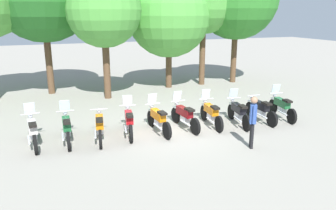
# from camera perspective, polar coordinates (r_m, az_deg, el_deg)

# --- Properties ---
(ground_plane) EXTENTS (80.00, 80.00, 0.00)m
(ground_plane) POSITION_cam_1_polar(r_m,az_deg,el_deg) (12.81, 0.79, -4.45)
(ground_plane) COLOR gray
(motorcycle_0) EXTENTS (0.62, 2.19, 1.37)m
(motorcycle_0) POSITION_cam_1_polar(r_m,az_deg,el_deg) (12.18, -22.27, -4.16)
(motorcycle_0) COLOR black
(motorcycle_0) RESTS_ON ground_plane
(motorcycle_1) EXTENTS (0.62, 2.19, 1.37)m
(motorcycle_1) POSITION_cam_1_polar(r_m,az_deg,el_deg) (12.10, -17.03, -3.77)
(motorcycle_1) COLOR black
(motorcycle_1) RESTS_ON ground_plane
(motorcycle_2) EXTENTS (0.69, 2.18, 0.99)m
(motorcycle_2) POSITION_cam_1_polar(r_m,az_deg,el_deg) (12.02, -11.68, -3.61)
(motorcycle_2) COLOR black
(motorcycle_2) RESTS_ON ground_plane
(motorcycle_3) EXTENTS (0.72, 2.17, 1.37)m
(motorcycle_3) POSITION_cam_1_polar(r_m,az_deg,el_deg) (12.36, -6.73, -2.77)
(motorcycle_3) COLOR black
(motorcycle_3) RESTS_ON ground_plane
(motorcycle_4) EXTENTS (0.62, 2.19, 1.37)m
(motorcycle_4) POSITION_cam_1_polar(r_m,az_deg,el_deg) (12.53, -1.71, -2.41)
(motorcycle_4) COLOR black
(motorcycle_4) RESTS_ON ground_plane
(motorcycle_5) EXTENTS (0.62, 2.19, 1.37)m
(motorcycle_5) POSITION_cam_1_polar(r_m,az_deg,el_deg) (12.95, 2.84, -1.81)
(motorcycle_5) COLOR black
(motorcycle_5) RESTS_ON ground_plane
(motorcycle_6) EXTENTS (0.62, 2.19, 1.37)m
(motorcycle_6) POSITION_cam_1_polar(r_m,az_deg,el_deg) (13.34, 7.39, -1.40)
(motorcycle_6) COLOR black
(motorcycle_6) RESTS_ON ground_plane
(motorcycle_7) EXTENTS (0.71, 2.18, 1.37)m
(motorcycle_7) POSITION_cam_1_polar(r_m,az_deg,el_deg) (13.67, 12.01, -1.20)
(motorcycle_7) COLOR black
(motorcycle_7) RESTS_ON ground_plane
(motorcycle_8) EXTENTS (0.62, 2.19, 0.99)m
(motorcycle_8) POSITION_cam_1_polar(r_m,az_deg,el_deg) (14.32, 15.63, -0.74)
(motorcycle_8) COLOR black
(motorcycle_8) RESTS_ON ground_plane
(motorcycle_9) EXTENTS (0.71, 2.18, 1.37)m
(motorcycle_9) POSITION_cam_1_polar(r_m,az_deg,el_deg) (15.01, 18.99, -0.22)
(motorcycle_9) COLOR black
(motorcycle_9) RESTS_ON ground_plane
(person_0) EXTENTS (0.31, 0.39, 1.77)m
(person_0) POSITION_cam_1_polar(r_m,az_deg,el_deg) (11.26, 14.40, -2.18)
(person_0) COLOR black
(person_0) RESTS_ON ground_plane
(tree_2) EXTENTS (3.78, 3.78, 6.43)m
(tree_2) POSITION_cam_1_polar(r_m,az_deg,el_deg) (17.42, -11.01, 15.75)
(tree_2) COLOR brown
(tree_2) RESTS_ON ground_plane
(tree_3) EXTENTS (4.83, 4.83, 6.65)m
(tree_3) POSITION_cam_1_polar(r_m,az_deg,el_deg) (19.79, 0.13, 15.13)
(tree_3) COLOR brown
(tree_3) RESTS_ON ground_plane
(tree_4) EXTENTS (3.88, 3.88, 7.00)m
(tree_4) POSITION_cam_1_polar(r_m,az_deg,el_deg) (20.78, 6.17, 17.30)
(tree_4) COLOR brown
(tree_4) RESTS_ON ground_plane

